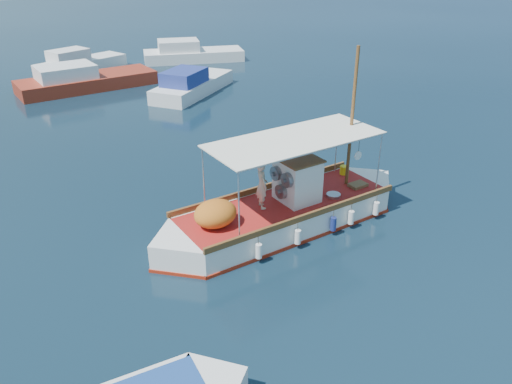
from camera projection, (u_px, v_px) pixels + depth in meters
ground at (281, 237)px, 15.56m from camera, size 160.00×160.00×0.00m
fishing_caique at (283, 213)px, 15.90m from camera, size 9.22×3.09×5.64m
bg_boat_n at (83, 81)px, 30.90m from camera, size 8.37×3.21×1.80m
bg_boat_ne at (191, 86)px, 29.92m from camera, size 6.82×5.20×1.80m
bg_boat_e at (191, 54)px, 38.24m from camera, size 7.87×5.43×1.80m
bg_boat_far_n at (79, 64)px, 35.25m from camera, size 6.57×3.41×1.80m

